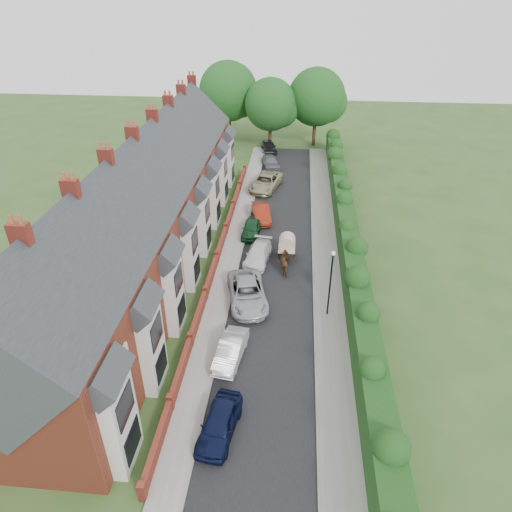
# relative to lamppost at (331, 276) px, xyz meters

# --- Properties ---
(ground) EXTENTS (140.00, 140.00, 0.00)m
(ground) POSITION_rel_lamppost_xyz_m (-3.40, -4.00, -3.30)
(ground) COLOR #2D4C1E
(ground) RESTS_ON ground
(road) EXTENTS (6.00, 58.00, 0.02)m
(road) POSITION_rel_lamppost_xyz_m (-3.90, 7.00, -3.29)
(road) COLOR black
(road) RESTS_ON ground
(pavement_hedge_side) EXTENTS (2.20, 58.00, 0.12)m
(pavement_hedge_side) POSITION_rel_lamppost_xyz_m (0.20, 7.00, -3.24)
(pavement_hedge_side) COLOR gray
(pavement_hedge_side) RESTS_ON ground
(pavement_house_side) EXTENTS (1.70, 58.00, 0.12)m
(pavement_house_side) POSITION_rel_lamppost_xyz_m (-7.75, 7.00, -3.24)
(pavement_house_side) COLOR gray
(pavement_house_side) RESTS_ON ground
(kerb_hedge_side) EXTENTS (0.18, 58.00, 0.13)m
(kerb_hedge_side) POSITION_rel_lamppost_xyz_m (-0.85, 7.00, -3.23)
(kerb_hedge_side) COLOR gray
(kerb_hedge_side) RESTS_ON ground
(kerb_house_side) EXTENTS (0.18, 58.00, 0.13)m
(kerb_house_side) POSITION_rel_lamppost_xyz_m (-6.95, 7.00, -3.23)
(kerb_house_side) COLOR gray
(kerb_house_side) RESTS_ON ground
(hedge) EXTENTS (2.10, 58.00, 2.85)m
(hedge) POSITION_rel_lamppost_xyz_m (2.00, 7.00, -1.70)
(hedge) COLOR #103412
(hedge) RESTS_ON ground
(terrace_row) EXTENTS (9.05, 40.50, 11.50)m
(terrace_row) POSITION_rel_lamppost_xyz_m (-14.27, 5.98, 1.18)
(terrace_row) COLOR brown
(terrace_row) RESTS_ON ground
(garden_wall_row) EXTENTS (0.35, 40.35, 1.10)m
(garden_wall_row) POSITION_rel_lamppost_xyz_m (-8.75, 6.00, -2.84)
(garden_wall_row) COLOR maroon
(garden_wall_row) RESTS_ON ground
(lamppost) EXTENTS (0.32, 0.32, 5.16)m
(lamppost) POSITION_rel_lamppost_xyz_m (0.00, 0.00, 0.00)
(lamppost) COLOR black
(lamppost) RESTS_ON ground
(tree_far_left) EXTENTS (7.14, 6.80, 9.29)m
(tree_far_left) POSITION_rel_lamppost_xyz_m (-6.05, 36.08, 2.41)
(tree_far_left) COLOR #332316
(tree_far_left) RESTS_ON ground
(tree_far_right) EXTENTS (7.98, 7.60, 10.31)m
(tree_far_right) POSITION_rel_lamppost_xyz_m (-0.01, 38.08, 3.02)
(tree_far_right) COLOR #332316
(tree_far_right) RESTS_ON ground
(tree_far_back) EXTENTS (8.40, 8.00, 10.82)m
(tree_far_back) POSITION_rel_lamppost_xyz_m (-11.99, 39.08, 3.32)
(tree_far_back) COLOR #332316
(tree_far_back) RESTS_ON ground
(car_navy) EXTENTS (2.24, 4.31, 1.40)m
(car_navy) POSITION_rel_lamppost_xyz_m (-5.90, -10.20, -2.60)
(car_navy) COLOR black
(car_navy) RESTS_ON ground
(car_silver_a) EXTENTS (1.93, 4.14, 1.31)m
(car_silver_a) POSITION_rel_lamppost_xyz_m (-6.08, -4.82, -2.64)
(car_silver_a) COLOR silver
(car_silver_a) RESTS_ON ground
(car_silver_b) EXTENTS (3.72, 6.00, 1.55)m
(car_silver_b) POSITION_rel_lamppost_xyz_m (-5.68, 1.00, -2.52)
(car_silver_b) COLOR #ACAEB3
(car_silver_b) RESTS_ON ground
(car_white) EXTENTS (2.38, 4.63, 1.28)m
(car_white) POSITION_rel_lamppost_xyz_m (-5.41, 6.60, -2.65)
(car_white) COLOR silver
(car_white) RESTS_ON ground
(car_green) EXTENTS (1.74, 3.96, 1.32)m
(car_green) POSITION_rel_lamppost_xyz_m (-6.40, 11.08, -2.63)
(car_green) COLOR #113A1F
(car_green) RESTS_ON ground
(car_red) EXTENTS (2.38, 4.56, 1.43)m
(car_red) POSITION_rel_lamppost_xyz_m (-5.78, 14.20, -2.58)
(car_red) COLOR maroon
(car_red) RESTS_ON ground
(car_beige) EXTENTS (3.91, 6.20, 1.60)m
(car_beige) POSITION_rel_lamppost_xyz_m (-5.90, 21.79, -2.50)
(car_beige) COLOR tan
(car_beige) RESTS_ON ground
(car_grey) EXTENTS (2.77, 4.68, 1.27)m
(car_grey) POSITION_rel_lamppost_xyz_m (-5.83, 28.65, -2.66)
(car_grey) COLOR slate
(car_grey) RESTS_ON ground
(car_black) EXTENTS (2.61, 4.54, 1.45)m
(car_black) POSITION_rel_lamppost_xyz_m (-6.40, 34.60, -2.57)
(car_black) COLOR black
(car_black) RESTS_ON ground
(horse) EXTENTS (1.40, 2.10, 1.63)m
(horse) POSITION_rel_lamppost_xyz_m (-3.08, 5.12, -2.48)
(horse) COLOR #54361E
(horse) RESTS_ON ground
(horse_cart) EXTENTS (1.42, 3.15, 2.27)m
(horse_cart) POSITION_rel_lamppost_xyz_m (-3.08, 7.20, -2.00)
(horse_cart) COLOR black
(horse_cart) RESTS_ON ground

